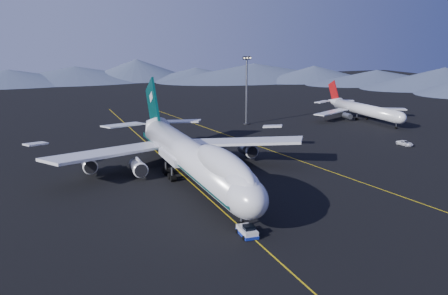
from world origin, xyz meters
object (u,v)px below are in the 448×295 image
object	(u,v)px
boeing_747	(190,155)
second_jet	(363,110)
floodlight_mast	(247,90)
pushback_tug	(247,232)
service_van	(405,143)

from	to	relation	value
boeing_747	second_jet	distance (m)	94.88
boeing_747	second_jet	bearing A→B (deg)	32.07
second_jet	floodlight_mast	world-z (taller)	floodlight_mast
boeing_747	floodlight_mast	xyz separation A→B (m)	(38.23, 57.86, 5.78)
boeing_747	pushback_tug	distance (m)	30.31
pushback_tug	floodlight_mast	bearing A→B (deg)	68.01
pushback_tug	second_jet	bearing A→B (deg)	46.59
pushback_tug	second_jet	size ratio (longest dim) A/B	0.10
floodlight_mast	pushback_tug	bearing A→B (deg)	-113.79
boeing_747	pushback_tug	bearing A→B (deg)	-90.82
pushback_tug	service_van	xyz separation A→B (m)	(66.28, 41.60, 0.08)
boeing_747	service_van	distance (m)	67.09
pushback_tug	service_van	distance (m)	78.26
boeing_747	floodlight_mast	distance (m)	69.59
service_van	floodlight_mast	distance (m)	54.84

